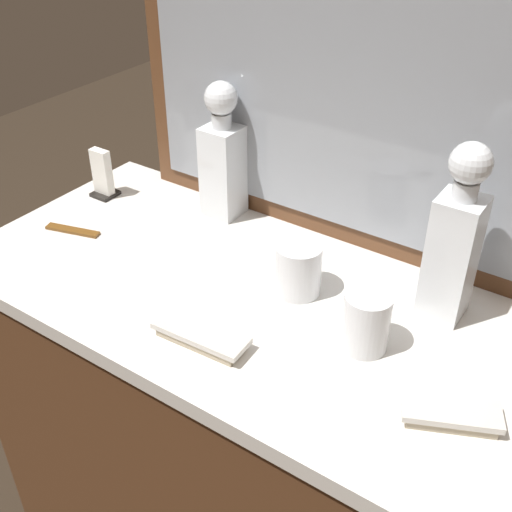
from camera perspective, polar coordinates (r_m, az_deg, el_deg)
name	(u,v)px	position (r m, az deg, el deg)	size (l,w,h in m)	color
dresser	(256,449)	(1.42, 0.00, -16.84)	(1.12, 0.53, 0.84)	brown
dresser_mirror	(338,48)	(1.16, 7.34, 17.97)	(0.87, 0.03, 0.74)	brown
crystal_decanter_far_right	(453,250)	(1.06, 17.19, 0.48)	(0.07, 0.07, 0.31)	white
crystal_decanter_rear	(223,164)	(1.32, -2.98, 8.24)	(0.07, 0.07, 0.29)	white
crystal_tumbler_center	(298,271)	(1.11, 3.78, -1.33)	(0.08, 0.08, 0.10)	white
crystal_tumbler_left	(366,324)	(1.01, 9.81, -5.97)	(0.08, 0.08, 0.10)	white
silver_brush_right	(198,335)	(1.03, -5.17, -7.04)	(0.16, 0.06, 0.02)	#B7A88C
silver_brush_far_right	(451,414)	(0.95, 17.02, -13.38)	(0.15, 0.11, 0.02)	#B7A88C
tortoiseshell_comb	(73,230)	(1.35, -16.08, 2.21)	(0.12, 0.05, 0.01)	brown
napkin_holder	(103,177)	(1.45, -13.54, 6.91)	(0.05, 0.05, 0.11)	black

